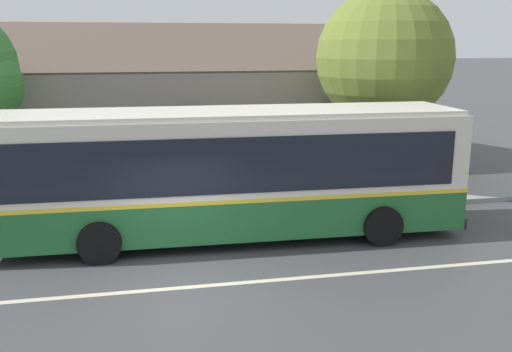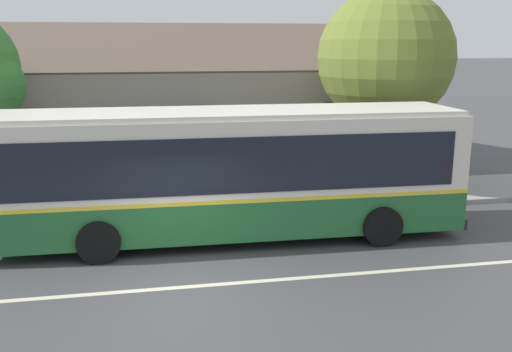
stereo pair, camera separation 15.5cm
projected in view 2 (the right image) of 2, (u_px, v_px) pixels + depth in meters
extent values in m
plane|color=#424244|center=(183.00, 287.00, 11.75)|extent=(300.00, 300.00, 0.00)
cube|color=gray|center=(170.00, 204.00, 17.46)|extent=(60.00, 3.00, 0.15)
cube|color=beige|center=(183.00, 287.00, 11.75)|extent=(60.00, 0.16, 0.01)
cube|color=gray|center=(118.00, 117.00, 23.29)|extent=(22.95, 8.07, 3.87)
cube|color=brown|center=(111.00, 47.00, 20.72)|extent=(23.55, 4.10, 1.88)
cube|color=brown|center=(116.00, 46.00, 24.58)|extent=(23.55, 4.10, 1.88)
cube|color=black|center=(29.00, 129.00, 18.88)|extent=(1.10, 0.06, 1.30)
cube|color=black|center=(191.00, 124.00, 19.85)|extent=(1.10, 0.06, 1.30)
cube|color=black|center=(338.00, 120.00, 20.83)|extent=(1.10, 0.06, 1.30)
cube|color=#4C3323|center=(213.00, 154.00, 20.24)|extent=(1.00, 0.06, 2.10)
cube|color=#236633|center=(231.00, 209.00, 14.61)|extent=(11.66, 2.72, 0.98)
cube|color=yellow|center=(231.00, 188.00, 14.48)|extent=(11.68, 2.74, 0.10)
cube|color=silver|center=(230.00, 151.00, 14.26)|extent=(11.66, 2.72, 1.82)
cube|color=silver|center=(230.00, 113.00, 14.04)|extent=(11.42, 2.59, 0.12)
cube|color=black|center=(225.00, 146.00, 15.50)|extent=(10.68, 0.24, 1.32)
cube|color=black|center=(237.00, 166.00, 13.07)|extent=(10.68, 0.24, 1.32)
cube|color=black|center=(446.00, 148.00, 15.24)|extent=(0.08, 2.20, 1.32)
cube|color=black|center=(449.00, 116.00, 15.04)|extent=(0.07, 1.75, 0.24)
cube|color=black|center=(442.00, 211.00, 15.65)|extent=(0.13, 2.50, 0.28)
cube|color=#192D99|center=(173.00, 198.00, 15.59)|extent=(3.25, 0.09, 0.68)
cube|color=black|center=(381.00, 163.00, 16.39)|extent=(0.90, 0.05, 2.55)
cylinder|color=black|center=(349.00, 199.00, 16.46)|extent=(1.01, 0.30, 1.00)
cylinder|color=black|center=(382.00, 226.00, 14.06)|extent=(1.01, 0.30, 1.00)
cylinder|color=black|center=(108.00, 211.00, 15.34)|extent=(1.01, 0.30, 1.00)
cylinder|color=black|center=(99.00, 242.00, 12.94)|extent=(1.01, 0.30, 1.00)
cube|color=black|center=(7.00, 202.00, 16.59)|extent=(0.08, 0.43, 0.45)
cube|color=brown|center=(122.00, 192.00, 16.86)|extent=(1.54, 0.10, 0.04)
cube|color=brown|center=(122.00, 193.00, 16.72)|extent=(1.54, 0.10, 0.04)
cube|color=brown|center=(122.00, 195.00, 16.58)|extent=(1.54, 0.10, 0.04)
cube|color=brown|center=(121.00, 186.00, 16.39)|extent=(1.54, 0.04, 0.10)
cube|color=brown|center=(121.00, 181.00, 16.36)|extent=(1.54, 0.04, 0.10)
cube|color=black|center=(143.00, 200.00, 16.88)|extent=(0.08, 0.43, 0.45)
cube|color=black|center=(101.00, 202.00, 16.66)|extent=(0.08, 0.43, 0.45)
cylinder|color=#4C3828|center=(381.00, 147.00, 19.17)|extent=(0.30, 0.30, 2.99)
sphere|color=olive|center=(386.00, 58.00, 18.49)|extent=(4.43, 4.43, 4.43)
sphere|color=olive|center=(375.00, 78.00, 18.66)|extent=(3.08, 3.08, 3.08)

